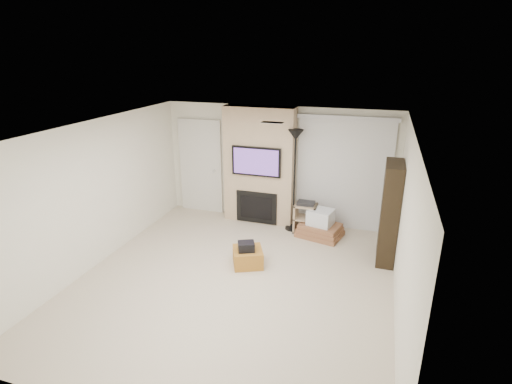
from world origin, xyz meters
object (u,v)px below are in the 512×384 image
(ottoman, at_px, (248,257))
(bookshelf, at_px, (390,213))
(av_stand, at_px, (305,216))
(floor_lamp, at_px, (295,152))
(box_stack, at_px, (320,226))

(ottoman, bearing_deg, bookshelf, 22.58)
(bookshelf, bearing_deg, av_stand, 156.14)
(floor_lamp, xyz_separation_m, bookshelf, (1.87, -0.75, -0.77))
(floor_lamp, height_order, box_stack, floor_lamp)
(av_stand, bearing_deg, bookshelf, -23.86)
(av_stand, height_order, box_stack, av_stand)
(av_stand, height_order, bookshelf, bookshelf)
(floor_lamp, distance_m, box_stack, 1.58)
(floor_lamp, distance_m, bookshelf, 2.16)
(ottoman, distance_m, box_stack, 1.85)
(ottoman, distance_m, bookshelf, 2.60)
(bookshelf, bearing_deg, floor_lamp, 158.22)
(ottoman, distance_m, av_stand, 1.81)
(floor_lamp, distance_m, av_stand, 1.35)
(floor_lamp, bearing_deg, av_stand, -8.31)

